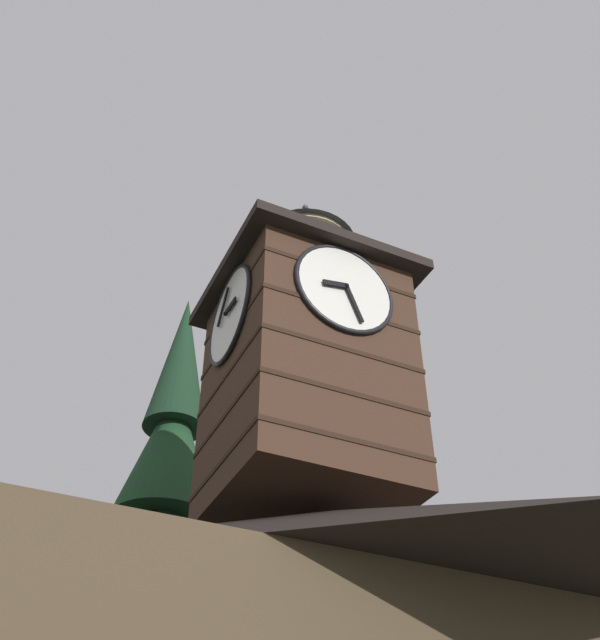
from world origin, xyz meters
TOP-DOWN VIEW (x-y plane):
  - clock_tower at (1.12, -0.79)m, footprint 4.18×4.18m
  - moon at (-9.75, -29.80)m, footprint 2.20×2.20m

SIDE VIEW (x-z plane):
  - clock_tower at x=1.12m, z-range 7.29..15.58m
  - moon at x=-9.75m, z-range 14.06..16.27m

